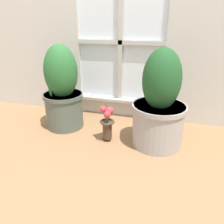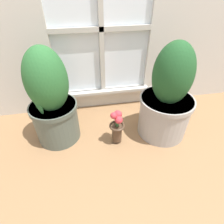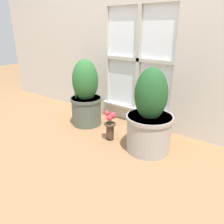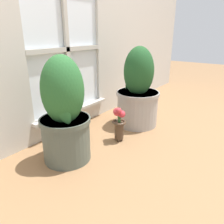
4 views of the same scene
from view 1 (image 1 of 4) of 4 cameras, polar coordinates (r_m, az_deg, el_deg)
name	(u,v)px [view 1 (image 1 of 4)]	position (r m, az deg, el deg)	size (l,w,h in m)	color
ground_plane	(99,148)	(1.59, -3.47, -9.36)	(10.00, 10.00, 0.00)	olive
potted_plant_left	(63,91)	(1.82, -12.80, 5.29)	(0.32, 0.32, 0.68)	#4C564C
potted_plant_right	(159,107)	(1.54, 12.24, 1.30)	(0.38, 0.38, 0.69)	#9E9993
flower_vase	(107,122)	(1.61, -1.27, -2.54)	(0.11, 0.11, 0.28)	#473323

